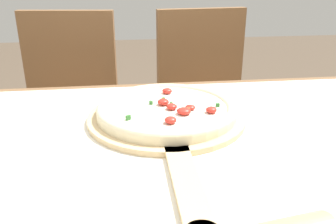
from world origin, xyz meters
The scene contains 6 objects.
dining_table centered at (0.00, 0.00, 0.63)m, with size 1.31×0.85×0.74m.
towel_cloth centered at (0.00, 0.00, 0.74)m, with size 1.23×0.77×0.00m.
pizza_peel centered at (0.05, 0.11, 0.75)m, with size 0.35×0.59×0.01m.
pizza centered at (0.05, 0.14, 0.77)m, with size 0.31×0.31×0.03m.
chair_left centered at (-0.28, 0.80, 0.53)m, with size 0.44×0.44×0.90m.
chair_right centered at (0.29, 0.80, 0.53)m, with size 0.44×0.44×0.90m.
Camera 1 is at (-0.04, -0.59, 1.06)m, focal length 38.00 mm.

